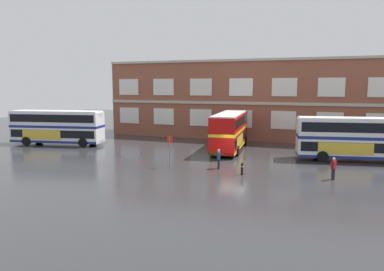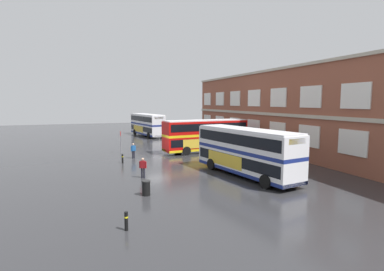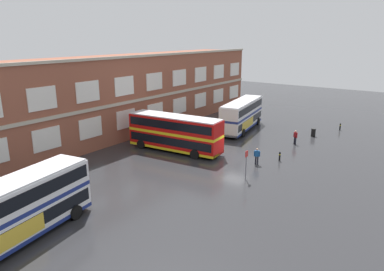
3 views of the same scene
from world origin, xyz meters
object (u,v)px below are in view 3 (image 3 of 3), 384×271
Objects in this scene: double_decker_near at (13,211)px; second_passenger at (257,156)px; double_decker_far at (242,115)px; bus_stand_flag at (246,162)px; safety_bollard_west at (340,127)px; safety_bollard_east at (280,156)px; station_litter_bin at (313,132)px; double_decker_middle at (175,133)px; waiting_passenger at (295,137)px.

double_decker_near is 6.64× the size of second_passenger.
bus_stand_flag is at bearing -150.70° from double_decker_far.
safety_bollard_west and safety_bollard_east have the same top height.
double_decker_far reaches higher than station_litter_bin.
bus_stand_flag is (-15.44, -8.66, -0.51)m from double_decker_far.
double_decker_middle is 0.99× the size of double_decker_far.
safety_bollard_west is at bearing -6.20° from bus_stand_flag.
double_decker_middle is 6.58× the size of waiting_passenger.
double_decker_near reaches higher than safety_bollard_west.
station_litter_bin is (18.00, -0.48, -1.12)m from bus_stand_flag.
bus_stand_flag is at bearing -104.66° from double_decker_middle.
safety_bollard_west is 16.86m from safety_bollard_east.
bus_stand_flag is at bearing 178.49° from station_litter_bin.
station_litter_bin is at bearing -5.63° from second_passenger.
station_litter_bin is at bearing -1.51° from bus_stand_flag.
double_decker_middle is at bearing 147.92° from safety_bollard_west.
safety_bollard_east is at bearing -173.01° from waiting_passenger.
safety_bollard_east is at bearing -179.35° from station_litter_bin.
waiting_passenger is 1.00× the size of second_passenger.
safety_bollard_west is (7.78, -11.19, -1.66)m from double_decker_far.
double_decker_near is at bearing 162.55° from safety_bollard_east.
waiting_passenger is at bearing -104.57° from double_decker_far.
second_passenger reaches higher than safety_bollard_east.
double_decker_near is 11.87× the size of safety_bollard_east.
waiting_passenger is 1.79× the size of safety_bollard_west.
safety_bollard_east is (6.47, -0.61, -1.14)m from bus_stand_flag.
safety_bollard_west is at bearing -32.08° from double_decker_middle.
double_decker_near is 10.95× the size of station_litter_bin.
double_decker_far is (33.12, 1.68, 0.00)m from double_decker_near.
double_decker_near is 25.37m from safety_bollard_east.
station_litter_bin reaches higher than safety_bollard_east.
bus_stand_flag reaches higher than safety_bollard_east.
double_decker_far is 4.18× the size of bus_stand_flag.
double_decker_middle reaches higher than waiting_passenger.
double_decker_near is at bearing 158.45° from bus_stand_flag.
safety_bollard_east is at bearing -134.05° from double_decker_far.
second_passenger is 13.95m from station_litter_bin.
second_passenger is (-11.31, -7.77, -1.22)m from double_decker_far.
double_decker_far is at bearing -7.50° from double_decker_middle.
safety_bollard_east is at bearing -17.45° from double_decker_near.
safety_bollard_east is at bearing -32.59° from second_passenger.
double_decker_far reaches higher than second_passenger.
waiting_passenger is 6.84m from safety_bollard_east.
safety_bollard_west is (9.98, -2.75, -0.44)m from waiting_passenger.
safety_bollard_west is at bearing -10.14° from second_passenger.
double_decker_middle and double_decker_far have the same top height.
waiting_passenger is (-2.19, -8.44, -1.22)m from double_decker_far.
double_decker_near reaches higher than bus_stand_flag.
double_decker_far is at bearing 75.43° from waiting_passenger.
double_decker_middle is at bearing 9.34° from double_decker_near.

